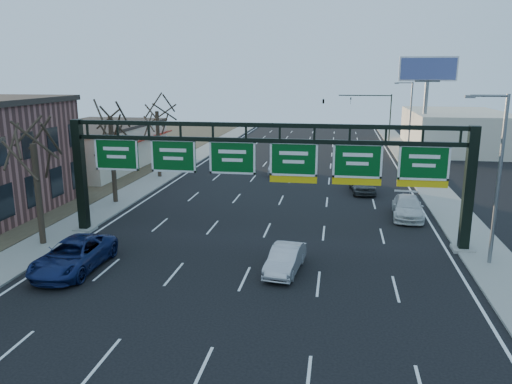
% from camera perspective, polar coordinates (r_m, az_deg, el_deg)
% --- Properties ---
extents(ground, '(160.00, 160.00, 0.00)m').
position_cam_1_polar(ground, '(23.48, -2.25, -11.77)').
color(ground, black).
rests_on(ground, ground).
extents(sidewalk_left, '(3.00, 120.00, 0.12)m').
position_cam_1_polar(sidewalk_left, '(45.36, -13.10, 0.43)').
color(sidewalk_left, gray).
rests_on(sidewalk_left, ground).
extents(sidewalk_right, '(3.00, 120.00, 0.12)m').
position_cam_1_polar(sidewalk_right, '(42.84, 20.47, -0.84)').
color(sidewalk_right, gray).
rests_on(sidewalk_right, ground).
extents(dirt_strip_left, '(21.00, 120.00, 0.06)m').
position_cam_1_polar(dirt_strip_left, '(51.24, -25.82, 0.87)').
color(dirt_strip_left, '#473D2B').
rests_on(dirt_strip_left, ground).
extents(lane_markings, '(21.60, 120.00, 0.01)m').
position_cam_1_polar(lane_markings, '(42.23, 3.19, -0.26)').
color(lane_markings, white).
rests_on(lane_markings, ground).
extents(sign_gantry, '(24.60, 1.20, 7.20)m').
position_cam_1_polar(sign_gantry, '(29.59, 1.08, 2.99)').
color(sign_gantry, black).
rests_on(sign_gantry, ground).
extents(cream_strip, '(10.90, 18.40, 4.70)m').
position_cam_1_polar(cream_strip, '(56.61, -17.95, 5.04)').
color(cream_strip, beige).
rests_on(cream_strip, ground).
extents(building_right_distant, '(12.00, 20.00, 5.00)m').
position_cam_1_polar(building_right_distant, '(72.90, 21.86, 6.58)').
color(building_right_distant, beige).
rests_on(building_right_distant, ground).
extents(tree_gantry, '(3.60, 3.60, 8.48)m').
position_cam_1_polar(tree_gantry, '(31.11, -24.32, 6.94)').
color(tree_gantry, '#2F241A').
rests_on(tree_gantry, sidewalk_left).
extents(tree_mid, '(3.60, 3.60, 9.24)m').
position_cam_1_polar(tree_mid, '(39.75, -16.45, 9.81)').
color(tree_mid, '#2F241A').
rests_on(tree_mid, sidewalk_left).
extents(tree_far, '(3.60, 3.60, 8.86)m').
position_cam_1_polar(tree_far, '(48.97, -11.33, 10.25)').
color(tree_far, '#2F241A').
rests_on(tree_far, sidewalk_left).
extents(streetlight_near, '(2.15, 0.22, 9.00)m').
position_cam_1_polar(streetlight_near, '(28.43, 25.82, 2.13)').
color(streetlight_near, slate).
rests_on(streetlight_near, sidewalk_right).
extents(streetlight_far, '(2.15, 0.22, 9.00)m').
position_cam_1_polar(streetlight_far, '(61.54, 17.10, 8.28)').
color(streetlight_far, slate).
rests_on(streetlight_far, sidewalk_right).
extents(billboard_right, '(7.00, 0.50, 12.00)m').
position_cam_1_polar(billboard_right, '(66.64, 18.99, 11.93)').
color(billboard_right, slate).
rests_on(billboard_right, ground).
extents(traffic_signal_mast, '(10.16, 0.54, 7.00)m').
position_cam_1_polar(traffic_signal_mast, '(75.94, 10.52, 9.83)').
color(traffic_signal_mast, black).
rests_on(traffic_signal_mast, ground).
extents(car_blue_suv, '(2.67, 5.74, 1.59)m').
position_cam_1_polar(car_blue_suv, '(27.71, -20.12, -6.81)').
color(car_blue_suv, navy).
rests_on(car_blue_suv, ground).
extents(car_silver_sedan, '(1.94, 4.24, 1.35)m').
position_cam_1_polar(car_silver_sedan, '(25.91, 3.36, -7.68)').
color(car_silver_sedan, '#B3B2B7').
rests_on(car_silver_sedan, ground).
extents(car_white_wagon, '(2.39, 5.17, 1.46)m').
position_cam_1_polar(car_white_wagon, '(36.94, 16.94, -1.68)').
color(car_white_wagon, silver).
rests_on(car_white_wagon, ground).
extents(car_grey_far, '(2.33, 4.91, 1.62)m').
position_cam_1_polar(car_grey_far, '(43.79, 12.05, 1.03)').
color(car_grey_far, '#3F4245').
rests_on(car_grey_far, ground).
extents(car_silver_distant, '(1.62, 4.55, 1.49)m').
position_cam_1_polar(car_silver_distant, '(50.84, 2.61, 2.95)').
color(car_silver_distant, '#ACACB1').
rests_on(car_silver_distant, ground).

